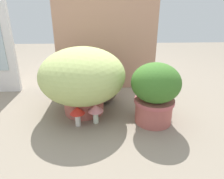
# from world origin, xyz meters

# --- Properties ---
(ground_plane) EXTENTS (6.00, 6.00, 0.00)m
(ground_plane) POSITION_xyz_m (0.00, 0.00, 0.00)
(ground_plane) COLOR gray
(cardboard_backdrop) EXTENTS (0.93, 0.03, 0.82)m
(cardboard_backdrop) POSITION_xyz_m (0.09, 0.49, 0.41)
(cardboard_backdrop) COLOR tan
(cardboard_backdrop) RESTS_ON ground
(grass_planter) EXTENTS (0.62, 0.62, 0.49)m
(grass_planter) POSITION_xyz_m (-0.09, 0.01, 0.27)
(grass_planter) COLOR #B35C51
(grass_planter) RESTS_ON ground
(leafy_planter) EXTENTS (0.32, 0.32, 0.42)m
(leafy_planter) POSITION_xyz_m (0.40, -0.16, 0.23)
(leafy_planter) COLOR #B25A53
(leafy_planter) RESTS_ON ground
(cat) EXTENTS (0.39, 0.27, 0.32)m
(cat) POSITION_xyz_m (0.07, 0.16, 0.12)
(cat) COLOR brown
(cat) RESTS_ON ground
(mushroom_ornament_red) EXTENTS (0.10, 0.10, 0.14)m
(mushroom_ornament_red) POSITION_xyz_m (-0.12, -0.19, 0.10)
(mushroom_ornament_red) COLOR silver
(mushroom_ornament_red) RESTS_ON ground
(mushroom_ornament_pink) EXTENTS (0.11, 0.11, 0.14)m
(mushroom_ornament_pink) POSITION_xyz_m (-0.00, -0.16, 0.10)
(mushroom_ornament_pink) COLOR silver
(mushroom_ornament_pink) RESTS_ON ground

